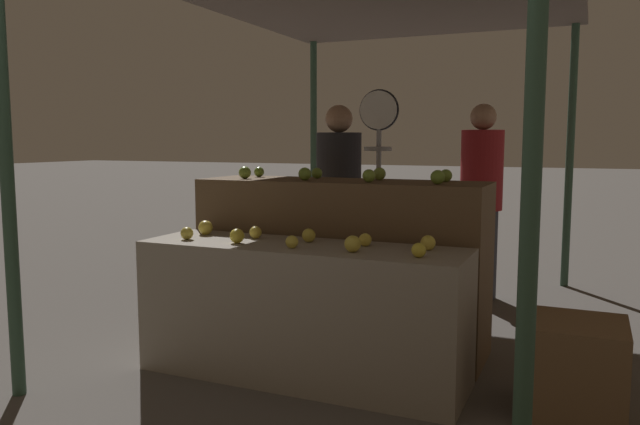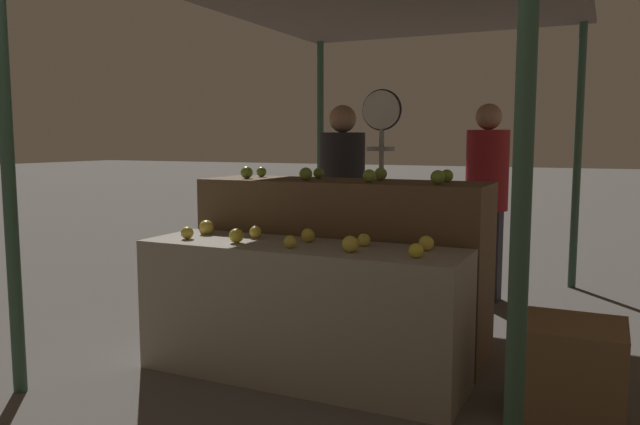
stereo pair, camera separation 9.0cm
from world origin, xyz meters
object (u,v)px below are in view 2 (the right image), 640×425
person_customer_left (487,188)px  wooden_crate_side (572,371)px  person_vendor_at_scale (342,193)px  produce_scale (381,154)px

person_customer_left → wooden_crate_side: (0.81, -2.15, -0.72)m
wooden_crate_side → person_customer_left: bearing=110.7°
wooden_crate_side → person_vendor_at_scale: bearing=142.8°
produce_scale → wooden_crate_side: 2.04m
produce_scale → person_vendor_at_scale: size_ratio=1.05×
person_vendor_at_scale → wooden_crate_side: 2.35m
produce_scale → person_customer_left: bearing=61.7°
person_vendor_at_scale → person_customer_left: 1.26m
produce_scale → person_vendor_at_scale: produce_scale is taller
produce_scale → person_customer_left: produce_scale is taller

